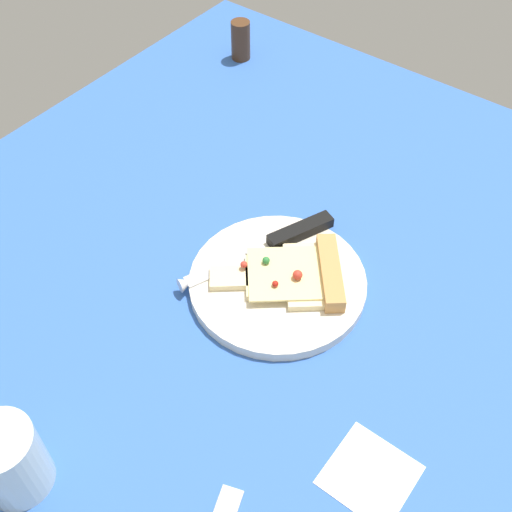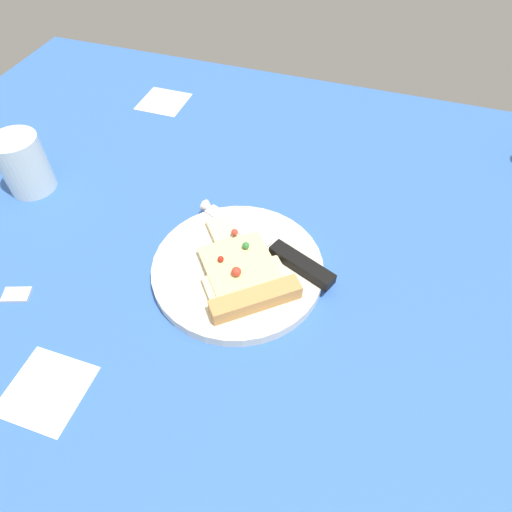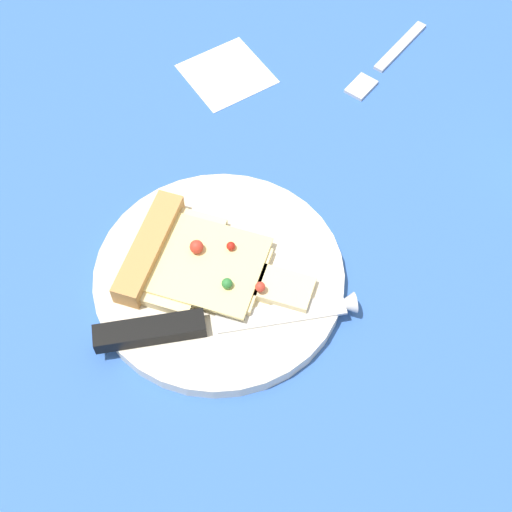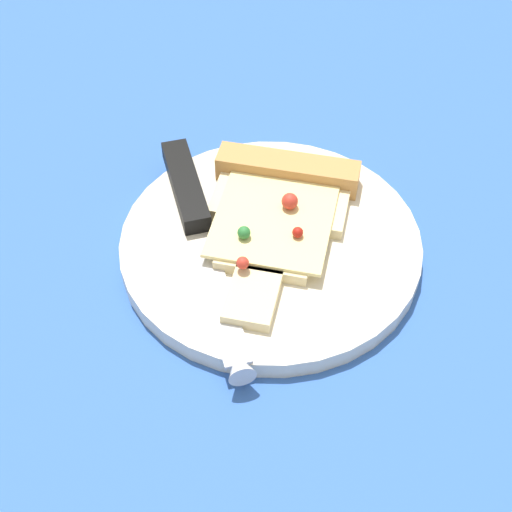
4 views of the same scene
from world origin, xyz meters
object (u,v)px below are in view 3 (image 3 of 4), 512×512
object	(u,v)px
plate	(219,277)
fork	(385,62)
pizza_slice	(193,261)
knife	(201,324)

from	to	relation	value
plate	fork	bearing A→B (deg)	25.10
plate	pizza_slice	world-z (taller)	pizza_slice
plate	pizza_slice	bearing A→B (deg)	129.36
pizza_slice	knife	xyz separation A→B (cm)	(-2.68, -6.04, -0.19)
plate	fork	size ratio (longest dim) A/B	1.59
knife	fork	xyz separation A→B (cm)	(36.16, 18.93, -1.79)
pizza_slice	fork	size ratio (longest dim) A/B	1.22
plate	knife	size ratio (longest dim) A/B	1.04
knife	plate	bearing A→B (deg)	155.73
plate	knife	xyz separation A→B (cm)	(-4.33, -4.02, 1.40)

